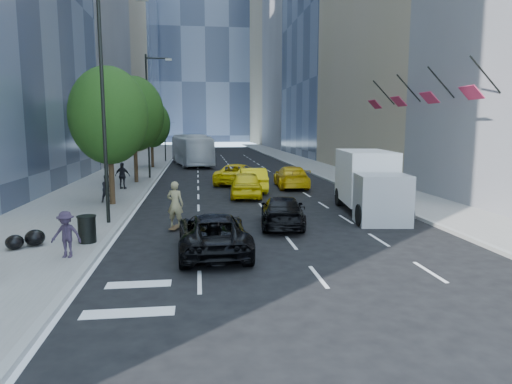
{
  "coord_description": "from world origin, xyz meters",
  "views": [
    {
      "loc": [
        -2.48,
        -16.66,
        4.43
      ],
      "look_at": [
        -0.01,
        2.66,
        1.6
      ],
      "focal_mm": 32.0,
      "sensor_mm": 36.0,
      "label": 1
    }
  ],
  "objects": [
    {
      "name": "tower_left_end",
      "position": [
        -22.0,
        92.0,
        30.0
      ],
      "size": [
        20.0,
        28.0,
        60.0
      ],
      "primitive_type": "cube",
      "color": "#31394C",
      "rests_on": "ground"
    },
    {
      "name": "trash_can",
      "position": [
        -6.6,
        0.46,
        0.63
      ],
      "size": [
        0.64,
        0.64,
        0.96
      ],
      "primitive_type": "cylinder",
      "color": "black",
      "rests_on": "sidewalk_left"
    },
    {
      "name": "box_truck",
      "position": [
        6.07,
        5.22,
        1.6
      ],
      "size": [
        3.18,
        6.83,
        3.15
      ],
      "rotation": [
        0.0,
        0.0,
        -0.13
      ],
      "color": "silver",
      "rests_on": "ground"
    },
    {
      "name": "taxi_b",
      "position": [
        1.2,
        14.0,
        0.81
      ],
      "size": [
        1.91,
        4.96,
        1.61
      ],
      "primitive_type": "imported",
      "rotation": [
        0.0,
        0.0,
        3.1
      ],
      "color": "yellow",
      "rests_on": "ground"
    },
    {
      "name": "pedestrian_c",
      "position": [
        -6.8,
        -1.47,
        0.92
      ],
      "size": [
        1.08,
        0.73,
        1.54
      ],
      "primitive_type": "imported",
      "rotation": [
        0.0,
        0.0,
        -0.17
      ],
      "color": "#2A2031",
      "rests_on": "sidewalk_left"
    },
    {
      "name": "skateboarder",
      "position": [
        -3.48,
        2.78,
        0.99
      ],
      "size": [
        0.82,
        0.66,
        1.97
      ],
      "primitive_type": "imported",
      "rotation": [
        0.0,
        0.0,
        2.85
      ],
      "color": "olive",
      "rests_on": "ground"
    },
    {
      "name": "tree_near",
      "position": [
        -7.2,
        9.0,
        4.97
      ],
      "size": [
        4.2,
        4.2,
        7.46
      ],
      "color": "black",
      "rests_on": "sidewalk_left"
    },
    {
      "name": "sidewalk_left",
      "position": [
        -9.0,
        30.0,
        0.07
      ],
      "size": [
        6.0,
        120.0,
        0.15
      ],
      "primitive_type": "cube",
      "color": "slate",
      "rests_on": "ground"
    },
    {
      "name": "pedestrian_a",
      "position": [
        -7.57,
        9.6,
        0.93
      ],
      "size": [
        0.96,
        0.91,
        1.56
      ],
      "primitive_type": "imported",
      "rotation": [
        0.0,
        0.0,
        0.58
      ],
      "color": "black",
      "rests_on": "sidewalk_left"
    },
    {
      "name": "facade_flags",
      "position": [
        10.64,
        10.0,
        6.18
      ],
      "size": [
        1.85,
        13.3,
        2.05
      ],
      "color": "black",
      "rests_on": "ground"
    },
    {
      "name": "lamp_near",
      "position": [
        -6.32,
        4.0,
        5.81
      ],
      "size": [
        2.13,
        0.22,
        10.0
      ],
      "color": "black",
      "rests_on": "sidewalk_left"
    },
    {
      "name": "ground",
      "position": [
        0.0,
        0.0,
        0.0
      ],
      "size": [
        160.0,
        160.0,
        0.0
      ],
      "primitive_type": "plane",
      "color": "black",
      "rests_on": "ground"
    },
    {
      "name": "traffic_signal",
      "position": [
        -6.4,
        40.0,
        4.23
      ],
      "size": [
        2.48,
        0.53,
        5.2
      ],
      "color": "black",
      "rests_on": "sidewalk_left"
    },
    {
      "name": "tower_right_far",
      "position": [
        22.0,
        98.0,
        25.0
      ],
      "size": [
        20.0,
        24.0,
        50.0
      ],
      "primitive_type": "cube",
      "color": "gray",
      "rests_on": "ground"
    },
    {
      "name": "taxi_c",
      "position": [
        0.5,
        18.0,
        0.78
      ],
      "size": [
        4.22,
        6.12,
        1.55
      ],
      "primitive_type": "imported",
      "rotation": [
        0.0,
        0.0,
        2.82
      ],
      "color": "yellow",
      "rests_on": "ground"
    },
    {
      "name": "taxi_a",
      "position": [
        0.5,
        11.5,
        0.82
      ],
      "size": [
        2.39,
        4.98,
        1.64
      ],
      "primitive_type": "imported",
      "rotation": [
        0.0,
        0.0,
        3.05
      ],
      "color": "#DCBF0B",
      "rests_on": "ground"
    },
    {
      "name": "tree_far",
      "position": [
        -7.2,
        32.0,
        4.62
      ],
      "size": [
        3.9,
        3.9,
        6.92
      ],
      "color": "black",
      "rests_on": "sidewalk_left"
    },
    {
      "name": "taxi_d",
      "position": [
        4.2,
        15.5,
        0.78
      ],
      "size": [
        2.53,
        5.5,
        1.56
      ],
      "primitive_type": "imported",
      "rotation": [
        0.0,
        0.0,
        3.08
      ],
      "color": "#E0B10B",
      "rests_on": "ground"
    },
    {
      "name": "lamp_far",
      "position": [
        -6.32,
        22.0,
        5.81
      ],
      "size": [
        2.13,
        0.22,
        10.0
      ],
      "color": "black",
      "rests_on": "sidewalk_left"
    },
    {
      "name": "pedestrian_b",
      "position": [
        -7.6,
        15.17,
        1.06
      ],
      "size": [
        1.15,
        0.72,
        1.82
      ],
      "primitive_type": "imported",
      "rotation": [
        0.0,
        0.0,
        2.86
      ],
      "color": "black",
      "rests_on": "sidewalk_left"
    },
    {
      "name": "garbage_bags",
      "position": [
        -8.58,
        0.04,
        0.43
      ],
      "size": [
        1.18,
        1.14,
        0.59
      ],
      "color": "black",
      "rests_on": "sidewalk_left"
    },
    {
      "name": "black_sedan_lincoln",
      "position": [
        -2.0,
        -1.0,
        0.71
      ],
      "size": [
        2.49,
        5.17,
        1.42
      ],
      "primitive_type": "imported",
      "rotation": [
        0.0,
        0.0,
        3.17
      ],
      "color": "black",
      "rests_on": "ground"
    },
    {
      "name": "sidewalk_right",
      "position": [
        10.0,
        30.0,
        0.07
      ],
      "size": [
        4.0,
        120.0,
        0.15
      ],
      "primitive_type": "cube",
      "color": "slate",
      "rests_on": "ground"
    },
    {
      "name": "city_bus",
      "position": [
        -3.2,
        35.7,
        1.73
      ],
      "size": [
        4.99,
        12.75,
        3.47
      ],
      "primitive_type": "imported",
      "rotation": [
        0.0,
        0.0,
        0.17
      ],
      "color": "silver",
      "rests_on": "ground"
    },
    {
      "name": "black_sedan_mercedes",
      "position": [
        1.2,
        2.95,
        0.67
      ],
      "size": [
        2.52,
        4.85,
        1.34
      ],
      "primitive_type": "imported",
      "rotation": [
        0.0,
        0.0,
        3.0
      ],
      "color": "black",
      "rests_on": "ground"
    },
    {
      "name": "tree_mid",
      "position": [
        -7.2,
        19.0,
        5.32
      ],
      "size": [
        4.5,
        4.5,
        7.99
      ],
      "color": "black",
      "rests_on": "sidewalk_left"
    }
  ]
}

